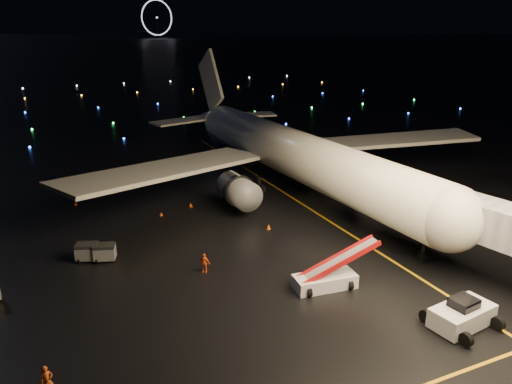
{
  "coord_description": "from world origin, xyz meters",
  "views": [
    {
      "loc": [
        -15.12,
        -27.3,
        19.61
      ],
      "look_at": [
        2.83,
        12.0,
        5.0
      ],
      "focal_mm": 35.0,
      "sensor_mm": 36.0,
      "label": 1
    }
  ],
  "objects_px": {
    "crew_a": "(47,381)",
    "baggage_cart_0": "(87,252)",
    "airliner": "(282,124)",
    "belt_loader": "(325,268)",
    "crew_c": "(204,263)",
    "baggage_cart_1": "(105,252)",
    "pushback_tug": "(462,312)"
  },
  "relations": [
    {
      "from": "crew_a",
      "to": "baggage_cart_1",
      "type": "bearing_deg",
      "value": 61.38
    },
    {
      "from": "baggage_cart_0",
      "to": "crew_a",
      "type": "bearing_deg",
      "value": -83.3
    },
    {
      "from": "belt_loader",
      "to": "baggage_cart_1",
      "type": "bearing_deg",
      "value": 147.24
    },
    {
      "from": "baggage_cart_1",
      "to": "crew_a",
      "type": "bearing_deg",
      "value": -90.47
    },
    {
      "from": "pushback_tug",
      "to": "belt_loader",
      "type": "xyz_separation_m",
      "value": [
        -5.68,
        8.35,
        0.68
      ]
    },
    {
      "from": "airliner",
      "to": "pushback_tug",
      "type": "xyz_separation_m",
      "value": [
        -3.18,
        -32.96,
        -6.89
      ]
    },
    {
      "from": "crew_c",
      "to": "baggage_cart_0",
      "type": "relative_size",
      "value": 0.91
    },
    {
      "from": "pushback_tug",
      "to": "belt_loader",
      "type": "bearing_deg",
      "value": 116.57
    },
    {
      "from": "crew_c",
      "to": "baggage_cart_1",
      "type": "relative_size",
      "value": 0.94
    },
    {
      "from": "belt_loader",
      "to": "baggage_cart_1",
      "type": "distance_m",
      "value": 19.15
    },
    {
      "from": "airliner",
      "to": "baggage_cart_1",
      "type": "distance_m",
      "value": 27.84
    },
    {
      "from": "airliner",
      "to": "crew_c",
      "type": "distance_m",
      "value": 25.67
    },
    {
      "from": "belt_loader",
      "to": "pushback_tug",
      "type": "bearing_deg",
      "value": -49.64
    },
    {
      "from": "pushback_tug",
      "to": "crew_a",
      "type": "height_order",
      "value": "pushback_tug"
    },
    {
      "from": "crew_a",
      "to": "baggage_cart_0",
      "type": "relative_size",
      "value": 1.0
    },
    {
      "from": "pushback_tug",
      "to": "baggage_cart_0",
      "type": "relative_size",
      "value": 2.4
    },
    {
      "from": "airliner",
      "to": "crew_c",
      "type": "relative_size",
      "value": 33.36
    },
    {
      "from": "pushback_tug",
      "to": "baggage_cart_1",
      "type": "height_order",
      "value": "pushback_tug"
    },
    {
      "from": "belt_loader",
      "to": "crew_a",
      "type": "relative_size",
      "value": 3.87
    },
    {
      "from": "baggage_cart_0",
      "to": "baggage_cart_1",
      "type": "distance_m",
      "value": 1.52
    },
    {
      "from": "crew_a",
      "to": "crew_c",
      "type": "bearing_deg",
      "value": 29.21
    },
    {
      "from": "belt_loader",
      "to": "crew_a",
      "type": "xyz_separation_m",
      "value": [
        -20.34,
        -3.82,
        -0.81
      ]
    },
    {
      "from": "airliner",
      "to": "baggage_cart_0",
      "type": "relative_size",
      "value": 30.28
    },
    {
      "from": "crew_a",
      "to": "crew_c",
      "type": "xyz_separation_m",
      "value": [
        12.63,
        10.17,
        -0.09
      ]
    },
    {
      "from": "pushback_tug",
      "to": "baggage_cart_1",
      "type": "bearing_deg",
      "value": 127.64
    },
    {
      "from": "airliner",
      "to": "crew_c",
      "type": "xyz_separation_m",
      "value": [
        -16.57,
        -18.27,
        -7.11
      ]
    },
    {
      "from": "airliner",
      "to": "baggage_cart_1",
      "type": "bearing_deg",
      "value": -155.08
    },
    {
      "from": "crew_a",
      "to": "baggage_cart_0",
      "type": "xyz_separation_m",
      "value": [
        4.08,
        16.49,
        -0.14
      ]
    },
    {
      "from": "airliner",
      "to": "belt_loader",
      "type": "xyz_separation_m",
      "value": [
        -8.86,
        -24.61,
        -6.21
      ]
    },
    {
      "from": "airliner",
      "to": "crew_a",
      "type": "distance_m",
      "value": 41.36
    },
    {
      "from": "baggage_cart_1",
      "to": "baggage_cart_0",
      "type": "bearing_deg",
      "value": 172.68
    },
    {
      "from": "belt_loader",
      "to": "baggage_cart_0",
      "type": "height_order",
      "value": "belt_loader"
    }
  ]
}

